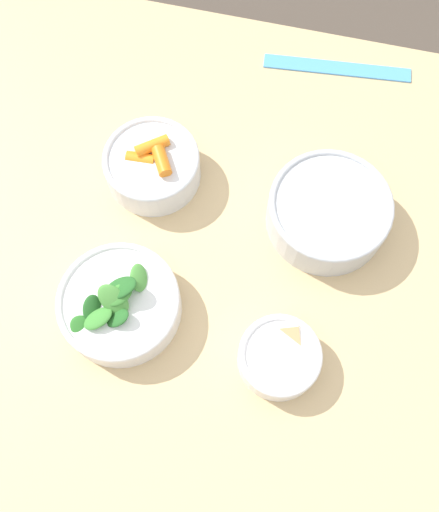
% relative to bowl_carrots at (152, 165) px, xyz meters
% --- Properties ---
extents(ground_plane, '(10.00, 10.00, 0.00)m').
position_rel_bowl_carrots_xyz_m(ground_plane, '(0.22, -0.18, -0.77)').
color(ground_plane, '#4C4238').
extents(dining_table, '(1.29, 1.06, 0.74)m').
position_rel_bowl_carrots_xyz_m(dining_table, '(0.22, -0.18, -0.13)').
color(dining_table, tan).
rests_on(dining_table, ground_plane).
extents(bowl_carrots, '(0.15, 0.15, 0.07)m').
position_rel_bowl_carrots_xyz_m(bowl_carrots, '(0.00, 0.00, 0.00)').
color(bowl_carrots, silver).
rests_on(bowl_carrots, dining_table).
extents(bowl_greens, '(0.18, 0.18, 0.09)m').
position_rel_bowl_carrots_xyz_m(bowl_greens, '(0.01, -0.23, -0.00)').
color(bowl_greens, white).
rests_on(bowl_greens, dining_table).
extents(bowl_beans_hotdog, '(0.19, 0.19, 0.07)m').
position_rel_bowl_carrots_xyz_m(bowl_beans_hotdog, '(0.28, -0.02, -0.00)').
color(bowl_beans_hotdog, silver).
rests_on(bowl_beans_hotdog, dining_table).
extents(bowl_cookies, '(0.12, 0.12, 0.05)m').
position_rel_bowl_carrots_xyz_m(bowl_cookies, '(0.25, -0.25, -0.01)').
color(bowl_cookies, white).
rests_on(bowl_cookies, dining_table).
extents(ruler, '(0.26, 0.05, 0.00)m').
position_rel_bowl_carrots_xyz_m(ruler, '(0.26, 0.28, -0.03)').
color(ruler, '#4C99E0').
rests_on(ruler, dining_table).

